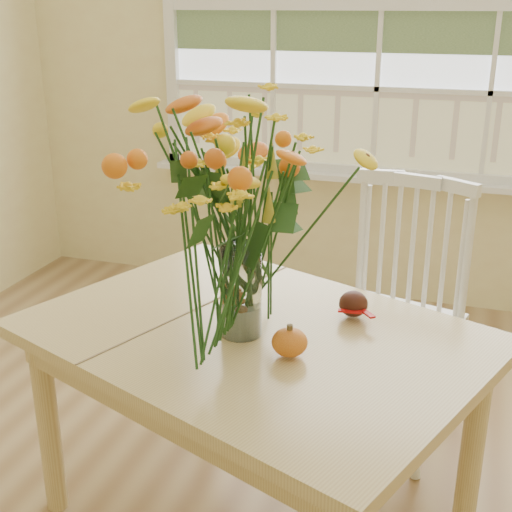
% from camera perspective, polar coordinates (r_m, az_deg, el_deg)
% --- Properties ---
extents(wall_back, '(4.00, 0.02, 2.70)m').
position_cam_1_polar(wall_back, '(3.65, 10.33, 16.73)').
color(wall_back, beige).
rests_on(wall_back, floor).
extents(window, '(2.42, 0.12, 1.74)m').
position_cam_1_polar(window, '(3.60, 10.43, 19.57)').
color(window, silver).
rests_on(window, wall_back).
extents(dining_table, '(1.51, 1.31, 0.68)m').
position_cam_1_polar(dining_table, '(2.02, -0.18, -8.48)').
color(dining_table, tan).
rests_on(dining_table, floor).
extents(windsor_chair, '(0.54, 0.53, 0.97)m').
position_cam_1_polar(windsor_chair, '(2.57, 11.84, -3.55)').
color(windsor_chair, white).
rests_on(windsor_chair, floor).
extents(flower_vase, '(0.55, 0.55, 0.66)m').
position_cam_1_polar(flower_vase, '(1.82, -1.32, 4.72)').
color(flower_vase, white).
rests_on(flower_vase, dining_table).
extents(pumpkin, '(0.10, 0.10, 0.08)m').
position_cam_1_polar(pumpkin, '(1.83, 2.81, -7.31)').
color(pumpkin, '#C65217').
rests_on(pumpkin, dining_table).
extents(turkey_figurine, '(0.12, 0.12, 0.12)m').
position_cam_1_polar(turkey_figurine, '(1.94, -1.12, -5.08)').
color(turkey_figurine, '#CCB78C').
rests_on(turkey_figurine, dining_table).
extents(dark_gourd, '(0.13, 0.11, 0.08)m').
position_cam_1_polar(dark_gourd, '(2.06, 8.11, -4.07)').
color(dark_gourd, '#38160F').
rests_on(dark_gourd, dining_table).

